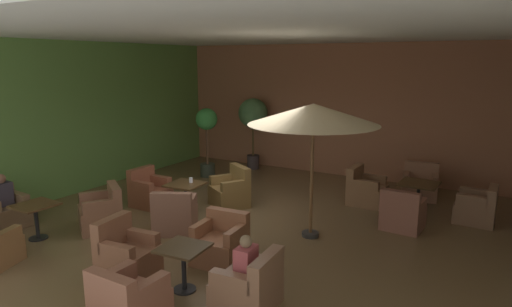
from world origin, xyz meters
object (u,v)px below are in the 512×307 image
object	(u,v)px
armchair_front_right_east	(129,303)
potted_tree_mid_left	(207,131)
cafe_table_mid_center	(419,189)
armchair_mid_center_west	(420,185)
patron_by_window	(246,260)
cafe_table_front_right	(183,257)
armchair_mid_center_east	(402,214)
potted_tree_left_corner	(253,117)
armchair_front_right_north	(126,256)
armchair_front_right_west	(221,244)
iced_drink_cup	(191,180)
armchair_mid_center_south	(477,208)
cafe_table_rear_right	(36,212)
armchair_front_left_south	(149,192)
armchair_front_left_east	(231,192)
armchair_rear_right_south	(102,213)
armchair_rear_right_north	(4,212)
armchair_mid_center_north	(365,190)
patio_umbrella_tall_red	(313,115)
cafe_table_front_left	(185,191)
patron_blue_shirt	(2,192)
armchair_front_left_north	(175,216)
armchair_front_right_south	(249,287)

from	to	relation	value
armchair_front_right_east	potted_tree_mid_left	size ratio (longest dim) A/B	0.41
cafe_table_mid_center	armchair_mid_center_west	xyz separation A→B (m)	(-0.16, 1.15, -0.23)
patron_by_window	cafe_table_front_right	bearing A→B (deg)	-176.15
armchair_mid_center_east	potted_tree_left_corner	distance (m)	5.97
armchair_front_right_north	armchair_front_right_west	xyz separation A→B (m)	(0.97, 1.14, -0.02)
cafe_table_mid_center	iced_drink_cup	bearing A→B (deg)	-150.13
armchair_mid_center_south	patron_by_window	bearing A→B (deg)	-115.23
cafe_table_rear_right	iced_drink_cup	bearing A→B (deg)	59.39
armchair_front_left_south	armchair_front_right_west	size ratio (longest dim) A/B	1.05
armchair_front_left_south	potted_tree_mid_left	bearing A→B (deg)	98.16
cafe_table_front_right	iced_drink_cup	world-z (taller)	iced_drink_cup
armchair_front_left_east	armchair_front_right_west	bearing A→B (deg)	-59.82
cafe_table_mid_center	armchair_mid_center_west	world-z (taller)	armchair_mid_center_west
armchair_front_right_west	armchair_rear_right_south	world-z (taller)	armchair_rear_right_south
armchair_front_right_east	armchair_mid_center_west	distance (m)	7.69
armchair_mid_center_west	iced_drink_cup	xyz separation A→B (m)	(-4.12, -3.61, 0.42)
armchair_front_left_south	armchair_rear_right_north	bearing A→B (deg)	-122.61
cafe_table_front_right	armchair_mid_center_south	bearing A→B (deg)	56.59
armchair_front_left_east	armchair_mid_center_west	bearing A→B (deg)	37.96
patron_by_window	armchair_front_right_east	bearing A→B (deg)	-132.75
armchair_mid_center_east	armchair_rear_right_south	world-z (taller)	armchair_rear_right_south
armchair_front_right_west	armchair_front_left_east	bearing A→B (deg)	120.18
armchair_mid_center_north	patio_umbrella_tall_red	size ratio (longest dim) A/B	0.35
cafe_table_front_right	armchair_mid_center_west	bearing A→B (deg)	71.80
iced_drink_cup	cafe_table_front_right	bearing A→B (deg)	-53.44
armchair_rear_right_north	patio_umbrella_tall_red	bearing A→B (deg)	25.44
armchair_rear_right_south	armchair_front_left_south	bearing A→B (deg)	98.25
armchair_mid_center_north	armchair_front_right_east	bearing A→B (deg)	-99.99
armchair_mid_center_north	armchair_rear_right_south	xyz separation A→B (m)	(-4.02, -4.14, 0.00)
armchair_front_right_north	iced_drink_cup	size ratio (longest dim) A/B	8.26
armchair_front_left_south	armchair_rear_right_south	bearing A→B (deg)	-81.75
cafe_table_front_left	patio_umbrella_tall_red	world-z (taller)	patio_umbrella_tall_red
armchair_mid_center_south	potted_tree_left_corner	bearing A→B (deg)	164.94
potted_tree_left_corner	patron_by_window	size ratio (longest dim) A/B	3.51
armchair_rear_right_north	armchair_rear_right_south	size ratio (longest dim) A/B	0.74
patio_umbrella_tall_red	iced_drink_cup	size ratio (longest dim) A/B	22.83
armchair_front_right_east	armchair_rear_right_south	bearing A→B (deg)	143.97
cafe_table_front_left	patron_blue_shirt	size ratio (longest dim) A/B	1.19
armchair_rear_right_north	patron_by_window	xyz separation A→B (m)	(5.74, -0.10, 0.37)
armchair_front_right_north	armchair_rear_right_north	xyz separation A→B (m)	(-3.68, 0.26, -0.02)
potted_tree_mid_left	armchair_front_left_north	bearing A→B (deg)	-62.18
cafe_table_mid_center	armchair_rear_right_north	bearing A→B (deg)	-144.25
armchair_front_left_east	armchair_mid_center_north	world-z (taller)	armchair_front_left_east
armchair_mid_center_west	armchair_rear_right_north	size ratio (longest dim) A/B	1.10
armchair_front_left_south	patron_blue_shirt	xyz separation A→B (m)	(-1.54, -2.46, 0.41)
armchair_front_right_south	cafe_table_mid_center	bearing A→B (deg)	76.80
potted_tree_mid_left	armchair_front_right_east	bearing A→B (deg)	-61.25
armchair_rear_right_south	patio_umbrella_tall_red	size ratio (longest dim) A/B	0.43
cafe_table_rear_right	potted_tree_left_corner	bearing A→B (deg)	84.37
armchair_front_right_east	armchair_front_right_west	world-z (taller)	armchair_front_right_west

